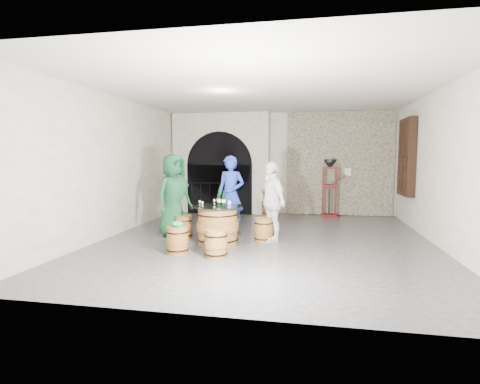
% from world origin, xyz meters
% --- Properties ---
extents(ground, '(8.00, 8.00, 0.00)m').
position_xyz_m(ground, '(0.00, 0.00, 0.00)').
color(ground, '#303032').
rests_on(ground, ground).
extents(wall_back, '(8.00, 0.00, 8.00)m').
position_xyz_m(wall_back, '(0.00, 4.00, 1.60)').
color(wall_back, beige).
rests_on(wall_back, ground).
extents(wall_front, '(8.00, 0.00, 8.00)m').
position_xyz_m(wall_front, '(0.00, -4.00, 1.60)').
color(wall_front, beige).
rests_on(wall_front, ground).
extents(wall_left, '(0.00, 8.00, 8.00)m').
position_xyz_m(wall_left, '(-3.50, 0.00, 1.60)').
color(wall_left, beige).
rests_on(wall_left, ground).
extents(wall_right, '(0.00, 8.00, 8.00)m').
position_xyz_m(wall_right, '(3.50, 0.00, 1.60)').
color(wall_right, beige).
rests_on(wall_right, ground).
extents(ceiling, '(8.00, 8.00, 0.00)m').
position_xyz_m(ceiling, '(0.00, 0.00, 3.20)').
color(ceiling, beige).
rests_on(ceiling, wall_back).
extents(stone_facing_panel, '(3.20, 0.12, 3.18)m').
position_xyz_m(stone_facing_panel, '(1.80, 3.94, 1.60)').
color(stone_facing_panel, gray).
rests_on(stone_facing_panel, ground).
extents(arched_opening, '(3.10, 0.60, 3.19)m').
position_xyz_m(arched_opening, '(-1.90, 3.74, 1.58)').
color(arched_opening, beige).
rests_on(arched_opening, ground).
extents(shuttered_window, '(0.23, 1.10, 2.00)m').
position_xyz_m(shuttered_window, '(3.38, 2.40, 1.80)').
color(shuttered_window, black).
rests_on(shuttered_window, wall_right).
extents(barrel_table, '(1.05, 1.05, 0.81)m').
position_xyz_m(barrel_table, '(-0.92, -0.58, 0.40)').
color(barrel_table, brown).
rests_on(barrel_table, ground).
extents(barrel_stool_left, '(0.43, 0.43, 0.51)m').
position_xyz_m(barrel_stool_left, '(-1.82, -0.14, 0.25)').
color(barrel_stool_left, brown).
rests_on(barrel_stool_left, ground).
extents(barrel_stool_far, '(0.43, 0.43, 0.51)m').
position_xyz_m(barrel_stool_far, '(-0.88, 0.43, 0.25)').
color(barrel_stool_far, brown).
rests_on(barrel_stool_far, ground).
extents(barrel_stool_right, '(0.43, 0.43, 0.51)m').
position_xyz_m(barrel_stool_right, '(-0.02, -0.13, 0.25)').
color(barrel_stool_right, brown).
rests_on(barrel_stool_right, ground).
extents(barrel_stool_near_right, '(0.43, 0.43, 0.51)m').
position_xyz_m(barrel_stool_near_right, '(-0.70, -1.57, 0.25)').
color(barrel_stool_near_right, brown).
rests_on(barrel_stool_near_right, ground).
extents(barrel_stool_near_left, '(0.43, 0.43, 0.51)m').
position_xyz_m(barrel_stool_near_left, '(-1.49, -1.41, 0.25)').
color(barrel_stool_near_left, brown).
rests_on(barrel_stool_near_left, ground).
extents(green_cap, '(0.26, 0.22, 0.12)m').
position_xyz_m(green_cap, '(-1.49, -1.41, 0.56)').
color(green_cap, '#0B7F3E').
rests_on(green_cap, barrel_stool_near_left).
extents(person_green, '(0.95, 1.09, 1.88)m').
position_xyz_m(person_green, '(-2.08, -0.01, 0.94)').
color(person_green, '#124023').
rests_on(person_green, ground).
extents(person_blue, '(0.75, 0.57, 1.84)m').
position_xyz_m(person_blue, '(-0.87, 0.48, 0.92)').
color(person_blue, navy).
rests_on(person_blue, ground).
extents(person_white, '(0.92, 1.07, 1.72)m').
position_xyz_m(person_white, '(0.13, -0.06, 0.86)').
color(person_white, silver).
rests_on(person_white, ground).
extents(wine_bottle_left, '(0.08, 0.08, 0.32)m').
position_xyz_m(wine_bottle_left, '(-0.91, -0.50, 0.94)').
color(wine_bottle_left, black).
rests_on(wine_bottle_left, barrel_table).
extents(wine_bottle_center, '(0.08, 0.08, 0.32)m').
position_xyz_m(wine_bottle_center, '(-0.80, -0.56, 0.94)').
color(wine_bottle_center, black).
rests_on(wine_bottle_center, barrel_table).
extents(wine_bottle_right, '(0.08, 0.08, 0.32)m').
position_xyz_m(wine_bottle_right, '(-0.94, -0.41, 0.94)').
color(wine_bottle_right, black).
rests_on(wine_bottle_right, barrel_table).
extents(tasting_glass_a, '(0.05, 0.05, 0.10)m').
position_xyz_m(tasting_glass_a, '(-1.21, -0.69, 0.86)').
color(tasting_glass_a, '#C07E25').
rests_on(tasting_glass_a, barrel_table).
extents(tasting_glass_b, '(0.05, 0.05, 0.10)m').
position_xyz_m(tasting_glass_b, '(-0.65, -0.59, 0.86)').
color(tasting_glass_b, '#C07E25').
rests_on(tasting_glass_b, barrel_table).
extents(tasting_glass_c, '(0.05, 0.05, 0.10)m').
position_xyz_m(tasting_glass_c, '(-1.07, -0.28, 0.86)').
color(tasting_glass_c, '#C07E25').
rests_on(tasting_glass_c, barrel_table).
extents(tasting_glass_d, '(0.05, 0.05, 0.10)m').
position_xyz_m(tasting_glass_d, '(-0.73, -0.38, 0.86)').
color(tasting_glass_d, '#C07E25').
rests_on(tasting_glass_d, barrel_table).
extents(tasting_glass_e, '(0.05, 0.05, 0.10)m').
position_xyz_m(tasting_glass_e, '(-0.64, -0.76, 0.86)').
color(tasting_glass_e, '#C07E25').
rests_on(tasting_glass_e, barrel_table).
extents(tasting_glass_f, '(0.05, 0.05, 0.10)m').
position_xyz_m(tasting_glass_f, '(-1.31, -0.54, 0.86)').
color(tasting_glass_f, '#C07E25').
rests_on(tasting_glass_f, barrel_table).
extents(side_barrel, '(0.51, 0.51, 0.67)m').
position_xyz_m(side_barrel, '(-0.27, 3.32, 0.33)').
color(side_barrel, brown).
rests_on(side_barrel, ground).
extents(corking_press, '(0.71, 0.40, 1.73)m').
position_xyz_m(corking_press, '(1.50, 3.46, 1.01)').
color(corking_press, '#470C0B').
rests_on(corking_press, ground).
extents(control_box, '(0.18, 0.10, 0.22)m').
position_xyz_m(control_box, '(2.05, 3.86, 1.35)').
color(control_box, silver).
rests_on(control_box, wall_back).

